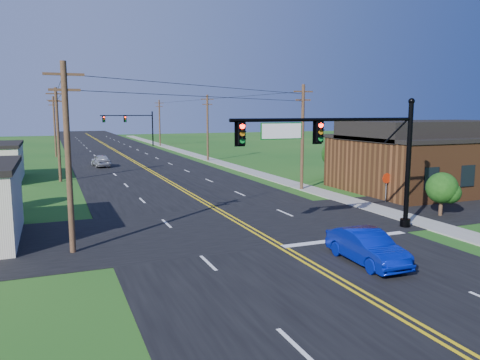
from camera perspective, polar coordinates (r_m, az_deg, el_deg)
name	(u,v)px	position (r m, az deg, el deg)	size (l,w,h in m)	color
ground	(366,300)	(17.94, 15.14, -13.94)	(260.00, 260.00, 0.00)	#174E16
road_main	(134,162)	(64.29, -12.83, 2.14)	(16.00, 220.00, 0.04)	black
road_cross	(241,225)	(27.93, 0.06, -5.53)	(70.00, 10.00, 0.04)	black
sidewalk	(234,167)	(57.41, -0.78, 1.65)	(2.00, 160.00, 0.08)	gray
signal_mast_main	(343,149)	(25.73, 12.50, 3.76)	(11.30, 0.60, 7.48)	black
signal_mast_far	(130,123)	(94.29, -13.24, 6.78)	(10.98, 0.60, 7.48)	black
brick_building	(428,163)	(43.60, 21.97, 1.98)	(14.20, 11.20, 4.70)	brown
utility_pole_left_a	(68,155)	(23.21, -20.23, 2.89)	(1.80, 0.28, 9.00)	#3D2C1C
utility_pole_left_b	(58,133)	(48.16, -21.31, 5.39)	(1.80, 0.28, 9.00)	#3D2C1C
utility_pole_left_c	(55,125)	(75.15, -21.67, 6.22)	(1.80, 0.28, 9.00)	#3D2C1C
utility_pole_right_a	(302,135)	(40.48, 7.63, 5.43)	(1.80, 0.28, 9.00)	#3D2C1C
utility_pole_right_b	(208,126)	(64.35, -3.98, 6.53)	(1.80, 0.28, 9.00)	#3D2C1C
utility_pole_right_c	(160,122)	(93.31, -9.77, 6.98)	(1.80, 0.28, 9.00)	#3D2C1C
tree_right_back	(337,154)	(47.28, 11.72, 3.16)	(3.00, 3.00, 4.10)	#3D2C1C
shrub_corner	(442,188)	(32.79, 23.39, -0.90)	(2.00, 2.00, 2.86)	#3D2C1C
blue_car	(367,248)	(21.66, 15.21, -7.97)	(1.58, 4.52, 1.49)	#061696
distant_car	(101,161)	(59.88, -16.59, 2.26)	(1.78, 4.42, 1.50)	#AEAFB3
stop_sign	(387,181)	(36.30, 17.43, -0.15)	(0.79, 0.09, 2.23)	slate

